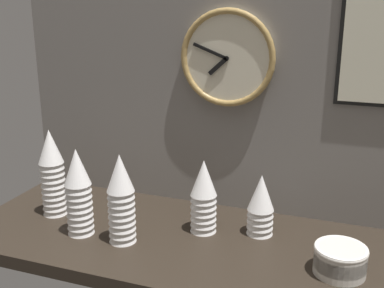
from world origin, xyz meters
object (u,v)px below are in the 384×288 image
cup_stack_center_right (261,205)px  cup_stack_center_left (121,199)px  bowl_stack_right (340,259)px  wall_clock (227,58)px  cup_stack_left (78,192)px  cup_stack_center (204,196)px  cup_stack_far_left (52,172)px

cup_stack_center_right → cup_stack_center_left: bearing=-153.5°
bowl_stack_right → wall_clock: size_ratio=0.45×
cup_stack_center_right → wall_clock: bearing=137.1°
cup_stack_left → bowl_stack_right: bearing=2.8°
cup_stack_center_right → bowl_stack_right: size_ratio=1.38×
cup_stack_center → cup_stack_far_left: 50.34cm
cup_stack_far_left → bowl_stack_right: 91.51cm
cup_stack_left → wall_clock: wall_clock is taller
cup_stack_center_left → bowl_stack_right: 61.78cm
cup_stack_far_left → bowl_stack_right: size_ratio=2.10×
cup_stack_left → cup_stack_center_left: 14.30cm
cup_stack_left → cup_stack_far_left: cup_stack_far_left is taller
cup_stack_center → bowl_stack_right: 42.67cm
cup_stack_far_left → cup_stack_center: bearing=5.6°
cup_stack_center_right → cup_stack_far_left: (-66.60, -9.11, 4.92)cm
cup_stack_left → cup_stack_center_right: bearing=19.6°
cup_stack_center → cup_stack_far_left: (-50.01, -4.94, 2.95)cm
cup_stack_left → wall_clock: (35.70, 32.41, 37.16)cm
cup_stack_center → wall_clock: bearing=86.2°
wall_clock → cup_stack_center_right: bearing=-42.9°
cup_stack_left → bowl_stack_right: size_ratio=1.96×
cup_stack_left → cup_stack_far_left: size_ratio=0.93×
cup_stack_far_left → cup_stack_center_right: bearing=7.8°
cup_stack_center_right → cup_stack_center_left: 41.27cm
cup_stack_center → wall_clock: size_ratio=0.75×
cup_stack_center → cup_stack_center_left: bearing=-145.0°
cup_stack_center → cup_stack_center_left: size_ratio=0.85×
cup_stack_center → cup_stack_far_left: size_ratio=0.80×
cup_stack_left → cup_stack_far_left: (-15.53, 9.03, 0.98)cm
bowl_stack_right → cup_stack_far_left: bearing=176.6°
cup_stack_center_left → wall_clock: wall_clock is taller
wall_clock → bowl_stack_right: bearing=-36.0°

